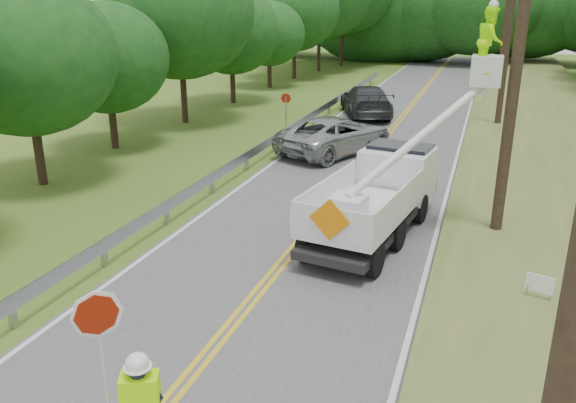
% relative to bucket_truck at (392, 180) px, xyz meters
% --- Properties ---
extents(ground, '(140.00, 140.00, 0.00)m').
position_rel_bucket_truck_xyz_m(ground, '(-2.11, -8.82, -1.43)').
color(ground, '#3B5D1D').
rests_on(ground, ground).
extents(road, '(7.20, 96.00, 0.03)m').
position_rel_bucket_truck_xyz_m(road, '(-2.11, 5.18, -1.42)').
color(road, '#4B4B4D').
rests_on(road, ground).
extents(guardrail, '(0.18, 48.00, 0.77)m').
position_rel_bucket_truck_xyz_m(guardrail, '(-6.12, 6.09, -0.88)').
color(guardrail, '#9A9CA2').
rests_on(guardrail, ground).
extents(utility_poles, '(1.60, 43.30, 10.00)m').
position_rel_bucket_truck_xyz_m(utility_poles, '(2.89, 8.20, 3.83)').
color(utility_poles, black).
rests_on(utility_poles, ground).
extents(tall_grass_verge, '(7.00, 96.00, 0.30)m').
position_rel_bucket_truck_xyz_m(tall_grass_verge, '(4.99, 5.18, -1.28)').
color(tall_grass_verge, '#4D6326').
rests_on(tall_grass_verge, ground).
extents(treeline_left, '(10.12, 54.96, 11.25)m').
position_rel_bucket_truck_xyz_m(treeline_left, '(-12.34, 25.37, 4.38)').
color(treeline_left, '#332319').
rests_on(treeline_left, ground).
extents(treeline_horizon, '(57.39, 15.05, 12.52)m').
position_rel_bucket_truck_xyz_m(treeline_horizon, '(-0.25, 47.23, 4.07)').
color(treeline_horizon, '#134519').
rests_on(treeline_horizon, ground).
extents(bucket_truck, '(4.37, 6.28, 6.07)m').
position_rel_bucket_truck_xyz_m(bucket_truck, '(0.00, 0.00, 0.00)').
color(bucket_truck, black).
rests_on(bucket_truck, road).
extents(suv_silver, '(4.65, 6.18, 1.56)m').
position_rel_bucket_truck_xyz_m(suv_silver, '(-3.63, 7.76, -0.63)').
color(suv_silver, '#A2A3A9').
rests_on(suv_silver, road).
extents(suv_darkgrey, '(4.21, 6.21, 1.67)m').
position_rel_bucket_truck_xyz_m(suv_darkgrey, '(-4.11, 16.30, -0.58)').
color(suv_darkgrey, '#313338').
rests_on(suv_darkgrey, road).
extents(stop_sign_permanent, '(0.46, 0.11, 2.18)m').
position_rel_bucket_truck_xyz_m(stop_sign_permanent, '(-6.40, 9.34, -0.02)').
color(stop_sign_permanent, '#9A9CA2').
rests_on(stop_sign_permanent, ground).
extents(yard_sign, '(0.55, 0.20, 0.82)m').
position_rel_bucket_truck_xyz_m(yard_sign, '(3.76, -3.65, -0.84)').
color(yard_sign, white).
rests_on(yard_sign, ground).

